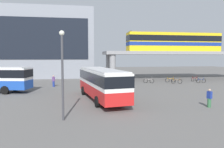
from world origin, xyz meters
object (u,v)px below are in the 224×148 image
at_px(bicycle_blue, 201,81).
at_px(bicycle_brown, 177,81).
at_px(train, 174,42).
at_px(pedestrian_by_bike_rack, 209,99).
at_px(bicycle_silver, 149,81).
at_px(bicycle_orange, 170,80).
at_px(pedestrian_walking_across, 54,81).
at_px(bus_main, 101,81).
at_px(bicycle_red, 195,79).
at_px(station_building, 39,44).

distance_m(bicycle_blue, bicycle_brown, 4.54).
relative_size(train, pedestrian_by_bike_rack, 11.35).
xyz_separation_m(bicycle_silver, pedestrian_by_bike_rack, (-0.62, -18.14, 0.41)).
height_order(bicycle_orange, pedestrian_walking_across, pedestrian_walking_across).
distance_m(bus_main, bicycle_red, 23.69).
relative_size(station_building, bicycle_orange, 13.38).
bearing_deg(station_building, bicycle_red, -28.00).
bearing_deg(bicycle_red, pedestrian_walking_across, -172.52).
height_order(bicycle_orange, bicycle_silver, same).
xyz_separation_m(bicycle_blue, bicycle_red, (0.22, 2.42, 0.00)).
height_order(bus_main, bicycle_silver, bus_main).
relative_size(train, bus_main, 1.66).
height_order(station_building, bicycle_silver, station_building).
xyz_separation_m(bicycle_red, bicycle_orange, (-4.99, -0.61, 0.00)).
height_order(station_building, bus_main, station_building).
relative_size(bicycle_orange, pedestrian_walking_across, 1.05).
distance_m(train, bicycle_red, 8.55).
bearing_deg(bicycle_brown, bicycle_silver, 161.05).
relative_size(bus_main, bicycle_blue, 6.31).
bearing_deg(bicycle_blue, bicycle_brown, -177.94).
xyz_separation_m(station_building, pedestrian_by_bike_rack, (19.89, -34.97, -6.54)).
height_order(station_building, bicycle_orange, station_building).
height_order(bicycle_orange, bicycle_brown, same).
height_order(bicycle_red, bicycle_silver, same).
bearing_deg(bicycle_brown, station_building, 143.61).
bearing_deg(station_building, bicycle_silver, -39.38).
distance_m(bicycle_red, bicycle_silver, 9.19).
bearing_deg(pedestrian_by_bike_rack, pedestrian_walking_across, 133.12).
height_order(bus_main, bicycle_red, bus_main).
xyz_separation_m(bicycle_blue, pedestrian_by_bike_rack, (-9.52, -16.80, 0.41)).
height_order(bicycle_blue, pedestrian_walking_across, pedestrian_walking_across).
xyz_separation_m(bus_main, bicycle_orange, (13.79, 13.74, -1.63)).
relative_size(bicycle_blue, bicycle_orange, 1.00).
xyz_separation_m(bicycle_blue, pedestrian_walking_across, (-24.48, -0.83, 0.44)).
height_order(station_building, bicycle_brown, station_building).
distance_m(bicycle_red, pedestrian_by_bike_rack, 21.55).
xyz_separation_m(bicycle_blue, bicycle_brown, (-4.53, -0.16, 0.00)).
bearing_deg(bicycle_orange, bicycle_silver, -173.46).
distance_m(bicycle_silver, pedestrian_by_bike_rack, 18.15).
height_order(station_building, train, station_building).
bearing_deg(bicycle_silver, pedestrian_by_bike_rack, -91.95).
bearing_deg(bicycle_red, bus_main, -142.64).
bearing_deg(bicycle_blue, train, 107.00).
bearing_deg(bicycle_orange, station_building, 146.42).
bearing_deg(pedestrian_by_bike_rack, bicycle_orange, 75.67).
height_order(bus_main, pedestrian_by_bike_rack, bus_main).
height_order(bicycle_red, pedestrian_walking_across, pedestrian_walking_across).
bearing_deg(bicycle_blue, bus_main, -147.28).
xyz_separation_m(bus_main, bicycle_blue, (18.57, 11.93, -1.63)).
xyz_separation_m(bicycle_brown, pedestrian_walking_across, (-19.95, -0.66, 0.44)).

